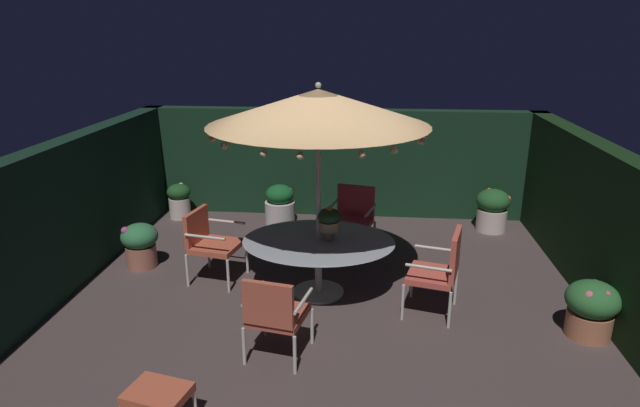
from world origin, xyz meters
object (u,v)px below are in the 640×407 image
potted_plant_back_center (280,204)px  patio_chair_northeast (352,215)px  patio_chair_north (441,267)px  potted_plant_right_near (140,243)px  patio_dining_table (318,249)px  centerpiece_planter (329,220)px  potted_plant_front_corner (591,307)px  patio_chair_southeast (275,312)px  patio_chair_east (210,239)px  patio_umbrella (318,108)px  potted_plant_left_far (179,200)px  potted_plant_back_left (492,209)px  ottoman_footrest (158,395)px

potted_plant_back_center → patio_chair_northeast: bearing=-39.4°
patio_chair_north → potted_plant_right_near: (-4.03, 0.95, -0.25)m
patio_dining_table → centerpiece_planter: 0.40m
potted_plant_front_corner → patio_chair_southeast: bearing=-167.3°
centerpiece_planter → patio_chair_east: size_ratio=0.45×
patio_umbrella → patio_chair_north: size_ratio=2.53×
patio_chair_north → potted_plant_left_far: bearing=144.2°
potted_plant_back_left → ottoman_footrest: bearing=-126.8°
patio_chair_southeast → ottoman_footrest: 1.36m
ottoman_footrest → potted_plant_left_far: bearing=107.3°
patio_chair_northeast → potted_plant_left_far: bearing=159.3°
potted_plant_back_left → potted_plant_right_near: bearing=-159.8°
centerpiece_planter → ottoman_footrest: bearing=-115.9°
patio_chair_east → potted_plant_front_corner: bearing=-12.6°
ottoman_footrest → potted_plant_right_near: 3.43m
patio_chair_east → potted_plant_back_left: patio_chair_east is taller
patio_chair_north → potted_plant_back_left: patio_chair_north is taller
ottoman_footrest → potted_plant_front_corner: potted_plant_front_corner is taller
patio_umbrella → potted_plant_front_corner: patio_umbrella is taller
patio_umbrella → potted_plant_back_center: bearing=109.8°
potted_plant_front_corner → potted_plant_back_left: bearing=96.9°
patio_umbrella → patio_chair_southeast: patio_umbrella is taller
patio_dining_table → potted_plant_front_corner: (3.04, -0.72, -0.27)m
patio_dining_table → ottoman_footrest: patio_dining_table is taller
centerpiece_planter → patio_chair_east: centerpiece_planter is taller
potted_plant_left_far → patio_dining_table: bearing=-44.1°
patio_chair_north → ottoman_footrest: size_ratio=1.81×
patio_chair_east → patio_chair_southeast: size_ratio=1.02×
patio_dining_table → potted_plant_back_center: size_ratio=2.76×
patio_umbrella → potted_plant_left_far: bearing=135.9°
centerpiece_planter → potted_plant_back_center: 2.77m
patio_chair_east → ottoman_footrest: size_ratio=1.65×
patio_chair_southeast → potted_plant_back_left: patio_chair_southeast is taller
potted_plant_right_near → potted_plant_back_center: bearing=49.4°
patio_chair_southeast → potted_plant_right_near: (-2.27, 2.04, -0.19)m
potted_plant_back_center → centerpiece_planter: bearing=-67.4°
potted_plant_right_near → ottoman_footrest: bearing=-64.9°
patio_chair_southeast → potted_plant_front_corner: patio_chair_southeast is taller
patio_chair_northeast → patio_chair_southeast: (-0.67, -2.93, -0.02)m
patio_chair_southeast → potted_plant_right_near: 3.06m
patio_chair_southeast → potted_plant_front_corner: 3.43m
patio_umbrella → patio_chair_east: bearing=168.9°
ottoman_footrest → potted_plant_right_near: (-1.46, 3.11, 0.04)m
ottoman_footrest → centerpiece_planter: bearing=64.1°
patio_dining_table → patio_chair_northeast: size_ratio=1.96×
patio_chair_northeast → potted_plant_right_near: bearing=-163.2°
patio_chair_north → potted_plant_right_near: size_ratio=1.64×
patio_chair_east → potted_plant_front_corner: (4.52, -1.01, -0.22)m
patio_dining_table → potted_plant_left_far: bearing=135.9°
ottoman_footrest → potted_plant_back_center: (0.21, 5.04, 0.02)m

